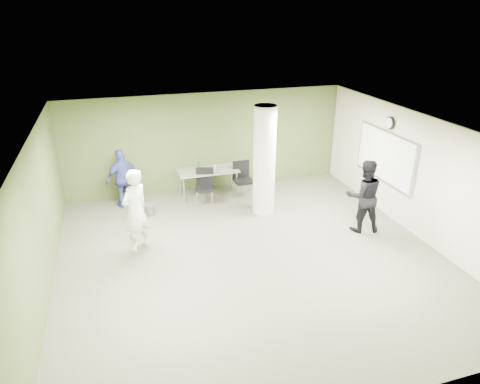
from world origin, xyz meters
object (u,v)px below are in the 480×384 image
object	(u,v)px
folding_table	(208,172)
chair_back_left	(131,186)
woman_white	(135,211)
man_blue	(123,178)
man_black	(364,196)

from	to	relation	value
folding_table	chair_back_left	distance (m)	2.13
woman_white	man_blue	xyz separation A→B (m)	(-0.16, 2.35, -0.14)
folding_table	chair_back_left	xyz separation A→B (m)	(-2.11, 0.19, -0.24)
woman_white	man_black	size ratio (longest dim) A/B	1.05
folding_table	man_blue	bearing A→B (deg)	179.02
folding_table	man_black	xyz separation A→B (m)	(3.04, -2.99, 0.15)
chair_back_left	man_blue	xyz separation A→B (m)	(-0.18, -0.17, 0.30)
chair_back_left	folding_table	bearing A→B (deg)	179.20
folding_table	chair_back_left	world-z (taller)	folding_table
woman_white	man_black	distance (m)	5.21
chair_back_left	man_black	world-z (taller)	man_black
man_black	man_blue	size ratio (longest dim) A/B	1.12
man_blue	woman_white	bearing A→B (deg)	69.40
woman_white	chair_back_left	bearing A→B (deg)	-131.38
man_blue	chair_back_left	bearing A→B (deg)	-160.07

